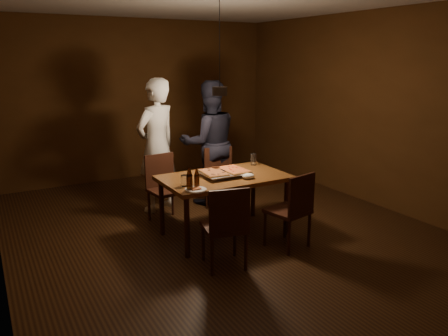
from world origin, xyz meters
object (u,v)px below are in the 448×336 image
beer_bottle_b (197,178)px  plate_slice (196,190)px  chair_near_right (294,204)px  pendant_lamp (220,90)px  chair_far_left (164,182)px  diner_white (157,146)px  chair_near_left (226,220)px  dining_table (224,182)px  pizza_tray (224,174)px  diner_dark (209,143)px  chair_far_right (221,173)px  beer_bottle_a (189,179)px

beer_bottle_b → plate_slice: size_ratio=0.95×
chair_near_right → pendant_lamp: size_ratio=0.45×
chair_far_left → diner_white: bearing=-107.8°
chair_near_left → beer_bottle_b: (-0.07, 0.54, 0.32)m
chair_near_left → chair_near_right: size_ratio=1.00×
plate_slice → diner_white: 1.65m
dining_table → chair_near_left: bearing=-117.9°
chair_near_right → pizza_tray: 0.93m
chair_near_left → chair_near_right: 0.91m
chair_near_left → pizza_tray: 0.97m
pizza_tray → chair_far_left: bearing=117.2°
chair_near_right → diner_dark: size_ratio=0.27×
pizza_tray → chair_near_left: bearing=-120.7°
diner_white → chair_far_right: bearing=127.3°
chair_far_left → beer_bottle_b: size_ratio=2.18×
chair_near_left → chair_far_right: bearing=75.1°
chair_far_left → pizza_tray: chair_far_left is taller
chair_far_right → plate_slice: (-0.97, -1.19, 0.22)m
pizza_tray → pendant_lamp: 1.00m
beer_bottle_a → pendant_lamp: size_ratio=0.23×
beer_bottle_a → diner_white: 1.62m
chair_near_right → plate_slice: (-1.03, 0.39, 0.22)m
dining_table → plate_slice: bearing=-146.9°
diner_dark → dining_table: bearing=79.9°
chair_far_right → pendant_lamp: pendant_lamp is taller
chair_far_right → plate_slice: 1.55m
chair_far_left → pizza_tray: (0.47, -0.81, 0.24)m
chair_near_left → diner_white: (0.06, 2.08, 0.40)m
chair_near_left → beer_bottle_b: size_ratio=2.25×
chair_far_right → chair_near_right: (0.06, -1.58, 0.00)m
chair_near_left → beer_bottle_a: beer_bottle_a is taller
pizza_tray → plate_slice: bearing=-148.8°
diner_white → pizza_tray: bearing=83.4°
diner_dark → beer_bottle_a: bearing=65.3°
diner_white → chair_near_left: bearing=64.9°
diner_white → chair_near_right: bearing=89.4°
beer_bottle_a → plate_slice: size_ratio=1.10×
plate_slice → diner_white: (0.19, 1.63, 0.18)m
dining_table → chair_far_left: size_ratio=3.09×
beer_bottle_b → diner_white: diner_white is taller
chair_far_left → pizza_tray: 0.96m
chair_far_right → beer_bottle_b: (-0.92, -1.11, 0.32)m
beer_bottle_a → dining_table: bearing=28.2°
chair_far_left → plate_slice: chair_far_left is taller
chair_near_right → diner_white: diner_white is taller
dining_table → diner_white: (-0.37, 1.27, 0.26)m
beer_bottle_b → diner_white: 1.55m
chair_far_left → pendant_lamp: 1.47m
chair_near_left → beer_bottle_a: bearing=122.4°
beer_bottle_a → beer_bottle_b: size_ratio=1.15×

